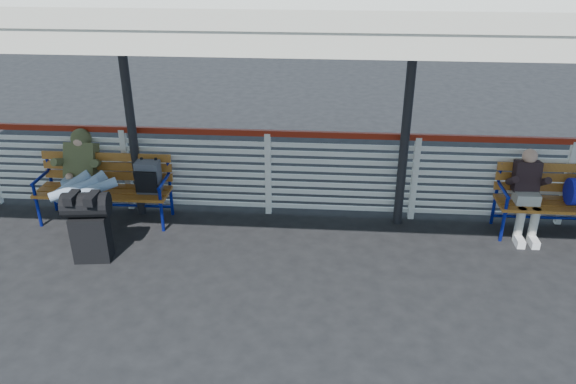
# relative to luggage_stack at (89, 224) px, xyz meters

# --- Properties ---
(ground) EXTENTS (60.00, 60.00, 0.00)m
(ground) POSITION_rel_luggage_stack_xyz_m (2.00, -0.52, -0.49)
(ground) COLOR black
(ground) RESTS_ON ground
(fence) EXTENTS (12.08, 0.08, 1.24)m
(fence) POSITION_rel_luggage_stack_xyz_m (2.00, 1.38, 0.17)
(fence) COLOR silver
(fence) RESTS_ON ground
(luggage_stack) EXTENTS (0.57, 0.37, 0.89)m
(luggage_stack) POSITION_rel_luggage_stack_xyz_m (0.00, 0.00, 0.00)
(luggage_stack) COLOR black
(luggage_stack) RESTS_ON ground
(bench_left) EXTENTS (1.80, 0.56, 0.92)m
(bench_left) POSITION_rel_luggage_stack_xyz_m (-0.02, 1.03, 0.10)
(bench_left) COLOR #A86820
(bench_left) RESTS_ON ground
(traveler_man) EXTENTS (0.93, 1.64, 0.77)m
(traveler_man) POSITION_rel_luggage_stack_xyz_m (-0.35, 0.69, 0.24)
(traveler_man) COLOR #94ADC8
(traveler_man) RESTS_ON ground
(companion_person) EXTENTS (0.32, 0.66, 1.15)m
(companion_person) POSITION_rel_luggage_stack_xyz_m (5.40, 1.05, 0.11)
(companion_person) COLOR #B2AFA2
(companion_person) RESTS_ON ground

